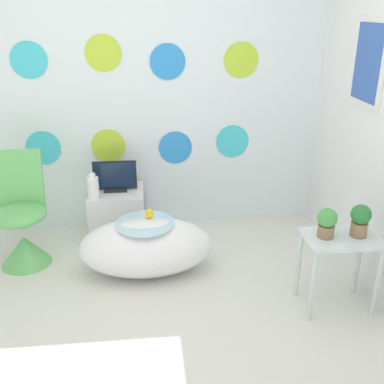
% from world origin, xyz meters
% --- Properties ---
extents(ground_plane, '(12.00, 12.00, 0.00)m').
position_xyz_m(ground_plane, '(0.00, 0.00, 0.00)').
color(ground_plane, silver).
extents(wall_back_dotted, '(4.22, 0.05, 2.60)m').
position_xyz_m(wall_back_dotted, '(0.00, 1.85, 1.30)').
color(wall_back_dotted, white).
rests_on(wall_back_dotted, ground_plane).
extents(wall_right, '(0.06, 2.83, 2.60)m').
position_xyz_m(wall_right, '(1.63, 0.92, 1.30)').
color(wall_right, white).
rests_on(wall_right, ground_plane).
extents(bathtub, '(1.01, 0.54, 0.44)m').
position_xyz_m(bathtub, '(0.02, 0.96, 0.22)').
color(bathtub, white).
rests_on(bathtub, ground_plane).
extents(rubber_duck, '(0.07, 0.07, 0.08)m').
position_xyz_m(rubber_duck, '(0.05, 1.00, 0.48)').
color(rubber_duck, yellow).
rests_on(rubber_duck, bathtub).
extents(chair, '(0.41, 0.41, 0.90)m').
position_xyz_m(chair, '(-0.94, 1.22, 0.28)').
color(chair, '#66C166').
rests_on(chair, ground_plane).
extents(tv_cabinet, '(0.47, 0.43, 0.44)m').
position_xyz_m(tv_cabinet, '(-0.22, 1.58, 0.22)').
color(tv_cabinet, silver).
rests_on(tv_cabinet, ground_plane).
extents(tv, '(0.37, 0.12, 0.26)m').
position_xyz_m(tv, '(-0.22, 1.58, 0.56)').
color(tv, black).
rests_on(tv, tv_cabinet).
extents(vase, '(0.09, 0.09, 0.21)m').
position_xyz_m(vase, '(-0.39, 1.44, 0.54)').
color(vase, white).
rests_on(vase, tv_cabinet).
extents(side_table, '(0.48, 0.33, 0.53)m').
position_xyz_m(side_table, '(1.29, 0.41, 0.42)').
color(side_table, silver).
rests_on(side_table, ground_plane).
extents(potted_plant_left, '(0.13, 0.13, 0.20)m').
position_xyz_m(potted_plant_left, '(1.18, 0.42, 0.64)').
color(potted_plant_left, '#8C6B4C').
rests_on(potted_plant_left, side_table).
extents(potted_plant_right, '(0.13, 0.13, 0.22)m').
position_xyz_m(potted_plant_right, '(1.40, 0.41, 0.65)').
color(potted_plant_right, '#8C6B4C').
rests_on(potted_plant_right, side_table).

